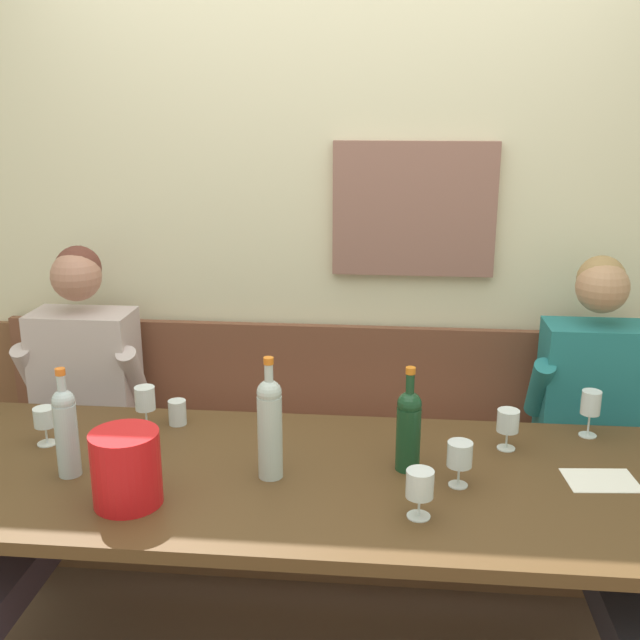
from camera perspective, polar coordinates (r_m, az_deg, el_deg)
room_wall_back at (r=3.06m, az=1.17°, el=8.33°), size 6.80×0.12×2.80m
wood_wainscot_panel at (r=3.27m, az=0.95°, el=-8.47°), size 6.80×0.03×0.91m
wall_bench at (r=3.16m, az=0.62°, el=-12.88°), size 2.77×0.42×0.94m
dining_table at (r=2.36m, az=-0.85°, el=-13.09°), size 2.47×0.90×0.73m
person_right_seat at (r=2.93m, az=-19.90°, el=-9.06°), size 0.51×1.32×1.29m
person_left_seat at (r=2.77m, az=21.48°, el=-10.74°), size 0.48×1.32×1.29m
ice_bucket at (r=2.19m, az=-14.58°, el=-10.89°), size 0.19×0.19×0.22m
wine_bottle_green_tall at (r=2.31m, az=6.78°, el=-8.14°), size 0.08×0.08×0.33m
wine_bottle_clear_water at (r=2.38m, az=-18.83°, el=-7.88°), size 0.07×0.07×0.34m
wine_bottle_amber_mid at (r=2.24m, az=-3.85°, el=-8.01°), size 0.07×0.07×0.38m
wine_glass_near_bucket at (r=2.68m, az=19.97°, el=-6.12°), size 0.07×0.07×0.16m
wine_glass_right_end at (r=2.08m, az=7.63°, el=-12.38°), size 0.08×0.08×0.14m
wine_glass_mid_left at (r=2.63m, az=-13.21°, el=-6.01°), size 0.07×0.07×0.16m
wine_glass_center_front at (r=2.25m, az=10.62°, el=-10.11°), size 0.07×0.07×0.14m
wine_glass_center_rear at (r=2.64m, az=-20.28°, el=-7.13°), size 0.07×0.07×0.13m
wine_glass_by_bottle at (r=2.52m, az=14.15°, el=-7.63°), size 0.07×0.07×0.14m
water_tumbler_left at (r=2.69m, az=-10.84°, el=-6.94°), size 0.06×0.06×0.09m
water_tumbler_center at (r=2.51m, az=-13.34°, el=-8.82°), size 0.06×0.06×0.09m
tasting_sheet_left_guest at (r=2.44m, az=20.67°, el=-11.39°), size 0.22×0.17×0.00m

